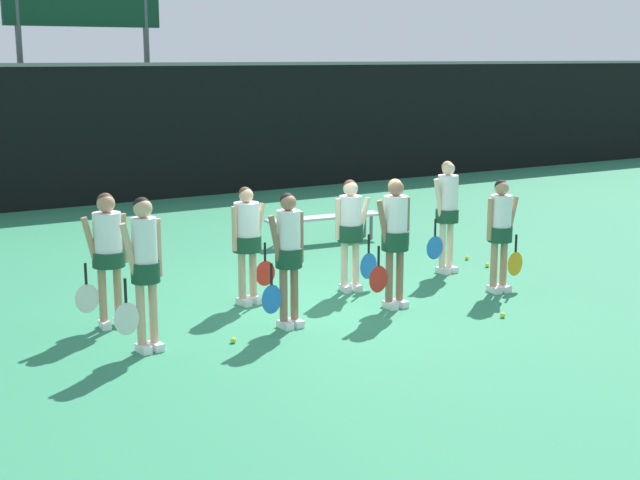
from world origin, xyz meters
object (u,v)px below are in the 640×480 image
object	(u,v)px
player_1	(288,250)
tennis_ball_1	(233,340)
bench_courtside	(324,220)
player_6	(351,226)
player_7	(447,208)
player_5	(247,236)
tennis_ball_3	(399,255)
tennis_ball_4	(467,258)
player_4	(108,248)
player_2	(395,232)
scoreboard	(83,11)
tennis_ball_0	(503,315)
tennis_ball_2	(487,265)
player_3	(501,227)
player_0	(144,262)

from	to	relation	value
player_1	tennis_ball_1	size ratio (longest dim) A/B	24.90
bench_courtside	player_6	distance (m)	3.45
player_1	player_7	bearing A→B (deg)	15.84
player_5	tennis_ball_3	xyz separation A→B (m)	(3.46, 1.25, -0.91)
tennis_ball_4	player_4	bearing A→B (deg)	-174.93
player_2	player_4	xyz separation A→B (m)	(-3.53, 1.11, -0.02)
player_2	bench_courtside	bearing A→B (deg)	70.65
player_7	scoreboard	bearing A→B (deg)	94.64
player_6	tennis_ball_4	size ratio (longest dim) A/B	23.32
bench_courtside	tennis_ball_4	size ratio (longest dim) A/B	32.25
player_7	tennis_ball_3	distance (m)	1.59
tennis_ball_0	tennis_ball_2	world-z (taller)	same
player_6	player_7	size ratio (longest dim) A/B	0.92
player_2	player_3	distance (m)	1.77
player_1	tennis_ball_0	distance (m)	2.93
player_0	player_2	world-z (taller)	player_0
player_5	player_6	distance (m)	1.58
scoreboard	player_2	distance (m)	12.22
player_6	tennis_ball_2	size ratio (longest dim) A/B	22.97
player_7	tennis_ball_2	distance (m)	1.27
player_3	player_5	world-z (taller)	player_3
tennis_ball_2	tennis_ball_4	size ratio (longest dim) A/B	1.02
tennis_ball_2	player_5	bearing A→B (deg)	178.88
scoreboard	player_2	xyz separation A→B (m)	(0.47, -11.75, -3.31)
tennis_ball_4	player_7	bearing A→B (deg)	-150.34
tennis_ball_2	tennis_ball_1	bearing A→B (deg)	-165.22
player_1	tennis_ball_0	size ratio (longest dim) A/B	24.32
player_4	tennis_ball_0	xyz separation A→B (m)	(4.44, -2.25, -0.97)
tennis_ball_4	bench_courtside	bearing A→B (deg)	117.36
scoreboard	player_1	world-z (taller)	scoreboard
player_5	tennis_ball_1	size ratio (longest dim) A/B	23.71
player_4	tennis_ball_3	bearing A→B (deg)	16.43
tennis_ball_2	tennis_ball_4	xyz separation A→B (m)	(0.07, 0.57, -0.00)
player_3	player_5	size ratio (longest dim) A/B	1.00
player_5	player_6	world-z (taller)	same
bench_courtside	player_5	world-z (taller)	player_5
player_0	tennis_ball_3	distance (m)	5.95
player_2	tennis_ball_0	world-z (taller)	player_2
player_4	tennis_ball_1	distance (m)	1.97
tennis_ball_1	player_6	bearing A→B (deg)	27.48
player_0	player_2	size ratio (longest dim) A/B	1.02
player_2	player_5	distance (m)	1.98
player_5	player_7	world-z (taller)	player_7
player_6	tennis_ball_4	world-z (taller)	player_6
bench_courtside	player_2	size ratio (longest dim) A/B	1.28
bench_courtside	player_2	world-z (taller)	player_2
tennis_ball_1	tennis_ball_2	bearing A→B (deg)	14.78
player_6	tennis_ball_4	bearing A→B (deg)	25.07
player_4	tennis_ball_1	xyz separation A→B (m)	(1.02, -1.38, -0.97)
player_1	tennis_ball_0	xyz separation A→B (m)	(2.55, -1.09, -0.95)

